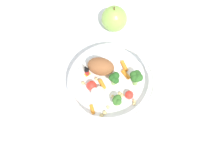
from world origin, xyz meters
TOP-DOWN VIEW (x-y plane):
  - ground_plane at (0.00, 0.00)m, footprint 2.40×2.40m
  - food_container at (-0.02, -0.02)m, footprint 0.25×0.25m
  - loose_apple at (-0.05, -0.24)m, footprint 0.08×0.08m
  - folded_napkin at (0.02, 0.21)m, footprint 0.19×0.18m

SIDE VIEW (x-z plane):
  - ground_plane at x=0.00m, z-range 0.00..0.00m
  - folded_napkin at x=0.02m, z-range 0.00..0.01m
  - food_container at x=-0.02m, z-range 0.00..0.07m
  - loose_apple at x=-0.05m, z-range -0.01..0.09m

